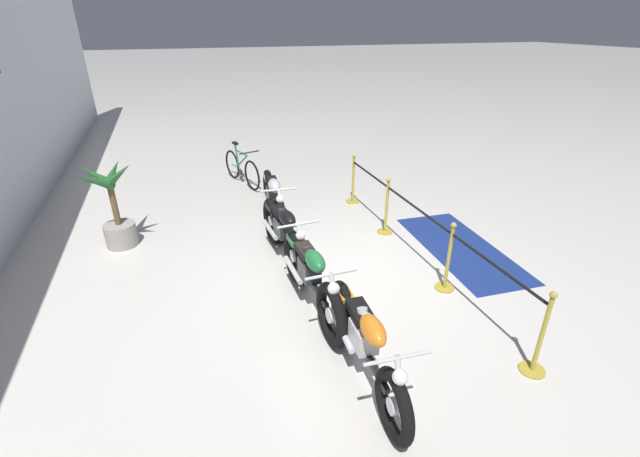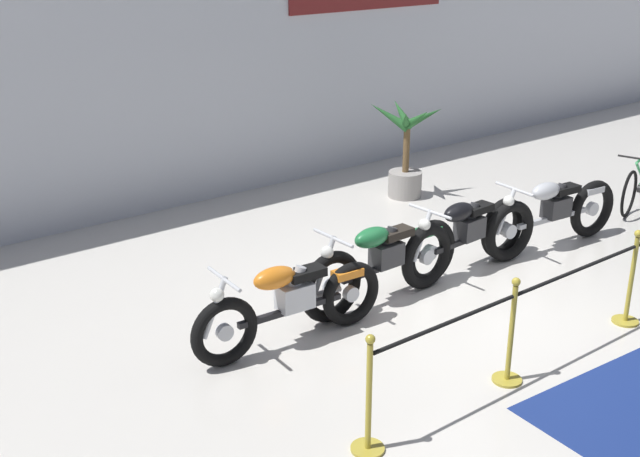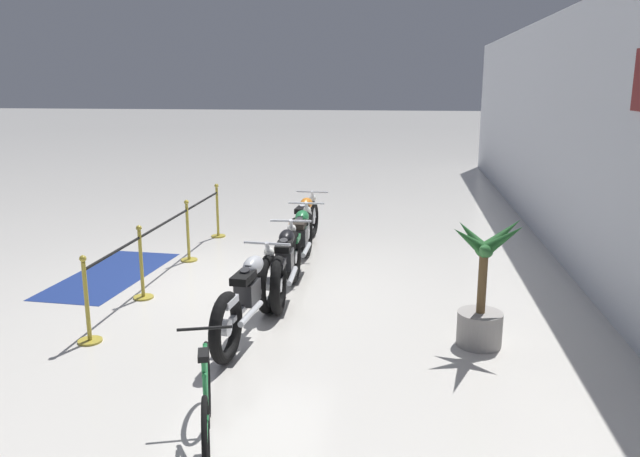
% 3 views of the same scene
% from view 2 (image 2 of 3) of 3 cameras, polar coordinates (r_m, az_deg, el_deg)
% --- Properties ---
extents(ground_plane, '(120.00, 120.00, 0.00)m').
position_cam_2_polar(ground_plane, '(9.10, 10.84, -5.49)').
color(ground_plane, silver).
extents(back_wall, '(28.00, 0.29, 4.20)m').
position_cam_2_polar(back_wall, '(12.29, -6.76, 11.98)').
color(back_wall, silver).
rests_on(back_wall, ground).
extents(motorcycle_orange_0, '(2.20, 0.62, 0.93)m').
position_cam_2_polar(motorcycle_orange_0, '(8.01, -2.16, -5.30)').
color(motorcycle_orange_0, black).
rests_on(motorcycle_orange_0, ground).
extents(motorcycle_green_1, '(2.29, 0.62, 0.98)m').
position_cam_2_polar(motorcycle_green_1, '(8.89, 4.47, -2.38)').
color(motorcycle_green_1, black).
rests_on(motorcycle_green_1, ground).
extents(motorcycle_black_2, '(2.21, 0.62, 0.97)m').
position_cam_2_polar(motorcycle_black_2, '(9.79, 10.34, -0.45)').
color(motorcycle_black_2, black).
rests_on(motorcycle_black_2, ground).
extents(motorcycle_silver_3, '(2.33, 0.62, 0.97)m').
position_cam_2_polar(motorcycle_silver_3, '(10.76, 16.20, 1.03)').
color(motorcycle_silver_3, black).
rests_on(motorcycle_silver_3, ground).
extents(bicycle, '(1.65, 0.64, 0.95)m').
position_cam_2_polar(bicycle, '(12.81, 21.74, 3.02)').
color(bicycle, black).
rests_on(bicycle, ground).
extents(potted_palm_left_of_row, '(1.09, 0.89, 1.52)m').
position_cam_2_polar(potted_palm_left_of_row, '(12.37, 6.12, 5.08)').
color(potted_palm_left_of_row, gray).
rests_on(potted_palm_left_of_row, ground).
extents(stanchion_far_left, '(5.28, 0.28, 1.05)m').
position_cam_2_polar(stanchion_far_left, '(7.32, 12.34, -6.76)').
color(stanchion_far_left, gold).
rests_on(stanchion_far_left, ground).
extents(stanchion_mid_left, '(0.28, 0.28, 1.05)m').
position_cam_2_polar(stanchion_mid_left, '(7.62, 13.35, -8.20)').
color(stanchion_mid_left, gold).
rests_on(stanchion_mid_left, ground).
extents(stanchion_mid_right, '(0.28, 0.28, 1.05)m').
position_cam_2_polar(stanchion_mid_right, '(9.07, 21.15, -4.22)').
color(stanchion_mid_right, gold).
rests_on(stanchion_mid_right, ground).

